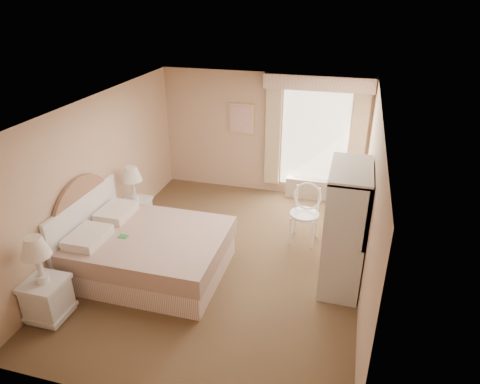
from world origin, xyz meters
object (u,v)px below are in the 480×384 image
(nightstand_near, at_px, (45,289))
(round_table, at_px, (344,186))
(nightstand_far, at_px, (135,206))
(cafe_chair, at_px, (306,208))
(bed, at_px, (143,250))
(armoire, at_px, (344,237))

(nightstand_near, distance_m, round_table, 5.55)
(nightstand_far, height_order, cafe_chair, nightstand_far)
(bed, relative_size, armoire, 1.23)
(round_table, bearing_deg, nightstand_near, -129.88)
(nightstand_far, bearing_deg, round_table, 27.07)
(bed, xyz_separation_m, armoire, (2.93, 0.52, 0.38))
(bed, xyz_separation_m, nightstand_near, (-0.73, -1.28, 0.08))
(bed, xyz_separation_m, nightstand_far, (-0.73, 1.16, 0.07))
(bed, distance_m, cafe_chair, 2.76)
(bed, xyz_separation_m, cafe_chair, (2.25, 1.58, 0.22))
(nightstand_near, xyz_separation_m, round_table, (3.56, 4.26, -0.02))
(nightstand_far, bearing_deg, armoire, -9.92)
(bed, height_order, armoire, armoire)
(bed, height_order, cafe_chair, bed)
(round_table, bearing_deg, bed, -133.53)
(nightstand_near, relative_size, armoire, 0.67)
(nightstand_far, distance_m, armoire, 3.72)
(nightstand_far, bearing_deg, nightstand_near, -90.00)
(bed, distance_m, round_table, 4.12)
(cafe_chair, xyz_separation_m, armoire, (0.67, -1.05, 0.17))
(nightstand_far, xyz_separation_m, round_table, (3.56, 1.82, 0.00))
(nightstand_near, distance_m, cafe_chair, 4.13)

